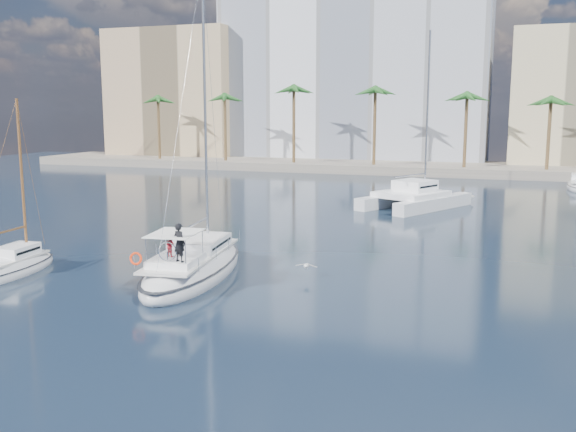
% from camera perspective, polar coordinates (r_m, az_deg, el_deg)
% --- Properties ---
extents(ground, '(160.00, 160.00, 0.00)m').
position_cam_1_polar(ground, '(34.88, -2.44, -5.20)').
color(ground, black).
rests_on(ground, ground).
extents(quay, '(120.00, 14.00, 1.20)m').
position_cam_1_polar(quay, '(93.57, 11.43, 4.23)').
color(quay, gray).
rests_on(quay, ground).
extents(building_modern, '(42.00, 16.00, 28.00)m').
position_cam_1_polar(building_modern, '(107.32, 6.06, 12.18)').
color(building_modern, silver).
rests_on(building_modern, ground).
extents(building_tan_left, '(22.00, 14.00, 22.00)m').
position_cam_1_polar(building_tan_left, '(114.21, -9.52, 10.43)').
color(building_tan_left, tan).
rests_on(building_tan_left, ground).
extents(palm_left, '(3.60, 3.60, 12.30)m').
position_cam_1_polar(palm_left, '(99.84, -8.75, 10.19)').
color(palm_left, brown).
rests_on(palm_left, ground).
extents(palm_centre, '(3.60, 3.60, 12.30)m').
position_cam_1_polar(palm_centre, '(89.26, 11.28, 10.22)').
color(palm_centre, brown).
rests_on(palm_centre, ground).
extents(main_sloop, '(5.23, 12.02, 17.26)m').
position_cam_1_polar(main_sloop, '(34.51, -8.39, -4.55)').
color(main_sloop, silver).
rests_on(main_sloop, ground).
extents(small_sloop, '(2.64, 7.07, 9.98)m').
position_cam_1_polar(small_sloop, '(37.78, -23.41, -4.24)').
color(small_sloop, silver).
rests_on(small_sloop, ground).
extents(catamaran, '(9.55, 11.97, 15.78)m').
position_cam_1_polar(catamaran, '(59.21, 11.11, 1.80)').
color(catamaran, silver).
rests_on(catamaran, ground).
extents(seagull, '(1.20, 0.51, 0.22)m').
position_cam_1_polar(seagull, '(33.91, 1.66, -4.43)').
color(seagull, silver).
rests_on(seagull, ground).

